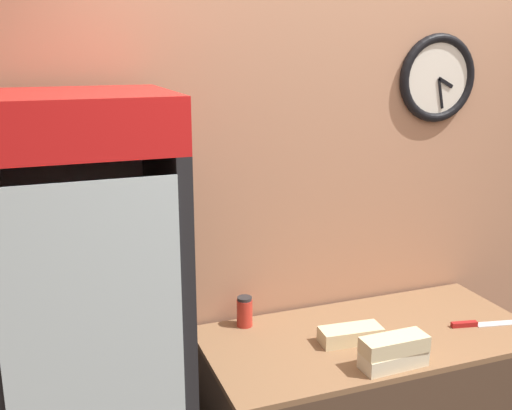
{
  "coord_description": "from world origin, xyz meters",
  "views": [
    {
      "loc": [
        -1.29,
        -1.16,
        2.1
      ],
      "look_at": [
        -0.55,
        0.85,
        1.53
      ],
      "focal_mm": 42.0,
      "sensor_mm": 36.0,
      "label": 1
    }
  ],
  "objects_px": {
    "beverage_cooler": "(88,336)",
    "sandwich_flat_left": "(351,335)",
    "sandwich_stack_bottom": "(393,359)",
    "sandwich_stack_middle": "(394,344)",
    "condiment_jar": "(245,312)",
    "chefs_knife": "(477,324)"
  },
  "relations": [
    {
      "from": "sandwich_stack_middle",
      "to": "beverage_cooler",
      "type": "bearing_deg",
      "value": 163.96
    },
    {
      "from": "beverage_cooler",
      "to": "sandwich_flat_left",
      "type": "height_order",
      "value": "beverage_cooler"
    },
    {
      "from": "sandwich_stack_bottom",
      "to": "chefs_knife",
      "type": "relative_size",
      "value": 0.8
    },
    {
      "from": "sandwich_stack_bottom",
      "to": "sandwich_flat_left",
      "type": "distance_m",
      "value": 0.24
    },
    {
      "from": "sandwich_stack_bottom",
      "to": "condiment_jar",
      "type": "relative_size",
      "value": 1.96
    },
    {
      "from": "sandwich_stack_bottom",
      "to": "chefs_knife",
      "type": "height_order",
      "value": "sandwich_stack_bottom"
    },
    {
      "from": "beverage_cooler",
      "to": "condiment_jar",
      "type": "distance_m",
      "value": 0.73
    },
    {
      "from": "chefs_knife",
      "to": "sandwich_stack_middle",
      "type": "bearing_deg",
      "value": -162.32
    },
    {
      "from": "sandwich_flat_left",
      "to": "condiment_jar",
      "type": "xyz_separation_m",
      "value": [
        -0.37,
        0.3,
        0.04
      ]
    },
    {
      "from": "sandwich_flat_left",
      "to": "condiment_jar",
      "type": "height_order",
      "value": "condiment_jar"
    },
    {
      "from": "beverage_cooler",
      "to": "sandwich_stack_bottom",
      "type": "bearing_deg",
      "value": -16.04
    },
    {
      "from": "sandwich_flat_left",
      "to": "beverage_cooler",
      "type": "bearing_deg",
      "value": 175.54
    },
    {
      "from": "beverage_cooler",
      "to": "chefs_knife",
      "type": "bearing_deg",
      "value": -4.98
    },
    {
      "from": "chefs_knife",
      "to": "condiment_jar",
      "type": "xyz_separation_m",
      "value": [
        -0.98,
        0.36,
        0.06
      ]
    },
    {
      "from": "sandwich_flat_left",
      "to": "sandwich_stack_middle",
      "type": "bearing_deg",
      "value": -76.71
    },
    {
      "from": "sandwich_stack_bottom",
      "to": "sandwich_stack_middle",
      "type": "distance_m",
      "value": 0.06
    },
    {
      "from": "sandwich_stack_bottom",
      "to": "chefs_knife",
      "type": "distance_m",
      "value": 0.58
    },
    {
      "from": "beverage_cooler",
      "to": "sandwich_stack_bottom",
      "type": "height_order",
      "value": "beverage_cooler"
    },
    {
      "from": "chefs_knife",
      "to": "condiment_jar",
      "type": "relative_size",
      "value": 2.45
    },
    {
      "from": "beverage_cooler",
      "to": "condiment_jar",
      "type": "xyz_separation_m",
      "value": [
        0.69,
        0.22,
        -0.11
      ]
    },
    {
      "from": "chefs_knife",
      "to": "condiment_jar",
      "type": "height_order",
      "value": "condiment_jar"
    },
    {
      "from": "sandwich_stack_middle",
      "to": "chefs_knife",
      "type": "relative_size",
      "value": 0.79
    }
  ]
}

